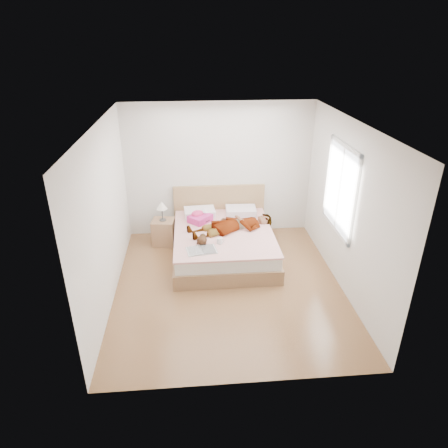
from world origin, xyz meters
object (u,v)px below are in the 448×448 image
object	(u,v)px
plush_toy	(202,239)
nightstand	(164,230)
phone	(204,211)
bed	(223,241)
woman	(233,223)
towel	(200,217)
coffee_mug	(220,241)
magazine	(202,250)

from	to	relation	value
plush_toy	nightstand	distance (m)	1.26
phone	plush_toy	distance (m)	0.94
bed	nightstand	distance (m)	1.21
bed	nightstand	size ratio (longest dim) A/B	2.36
plush_toy	woman	bearing A→B (deg)	43.02
bed	plush_toy	distance (m)	0.72
towel	plush_toy	xyz separation A→B (m)	(0.02, -0.88, -0.01)
coffee_mug	plush_toy	xyz separation A→B (m)	(-0.29, 0.02, 0.02)
towel	coffee_mug	world-z (taller)	towel
towel	coffee_mug	size ratio (longest dim) A/B	3.84
bed	coffee_mug	world-z (taller)	bed
phone	magazine	xyz separation A→B (m)	(-0.09, -1.18, -0.18)
bed	magazine	world-z (taller)	bed
woman	plush_toy	bearing A→B (deg)	-65.36
towel	nightstand	bearing A→B (deg)	169.72
coffee_mug	nightstand	xyz separation A→B (m)	(-1.00, 1.02, -0.27)
magazine	nightstand	size ratio (longest dim) A/B	0.59
phone	plush_toy	size ratio (longest dim) A/B	0.35
woman	towel	xyz separation A→B (m)	(-0.58, 0.35, -0.03)
towel	phone	bearing A→B (deg)	32.62
plush_toy	bed	bearing A→B (deg)	52.24
bed	magazine	size ratio (longest dim) A/B	3.99
woman	bed	xyz separation A→B (m)	(-0.17, -0.02, -0.35)
towel	magazine	world-z (taller)	towel
woman	nightstand	size ratio (longest dim) A/B	1.84
phone	plush_toy	xyz separation A→B (m)	(-0.07, -0.93, -0.11)
woman	phone	xyz separation A→B (m)	(-0.50, 0.40, 0.07)
bed	towel	distance (m)	0.64
bed	magazine	xyz separation A→B (m)	(-0.42, -0.76, 0.24)
woman	plush_toy	size ratio (longest dim) A/B	5.86
bed	coffee_mug	xyz separation A→B (m)	(-0.10, -0.53, 0.29)
bed	nightstand	xyz separation A→B (m)	(-1.10, 0.49, 0.02)
bed	plush_toy	world-z (taller)	bed
plush_toy	nightstand	size ratio (longest dim) A/B	0.31
magazine	phone	bearing A→B (deg)	85.76
plush_toy	nightstand	xyz separation A→B (m)	(-0.71, 1.00, -0.29)
woman	nightstand	distance (m)	1.40
nightstand	coffee_mug	bearing A→B (deg)	-45.64
nightstand	woman	bearing A→B (deg)	-20.33
coffee_mug	nightstand	world-z (taller)	nightstand
bed	plush_toy	xyz separation A→B (m)	(-0.40, -0.51, 0.31)
woman	phone	size ratio (longest dim) A/B	16.58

